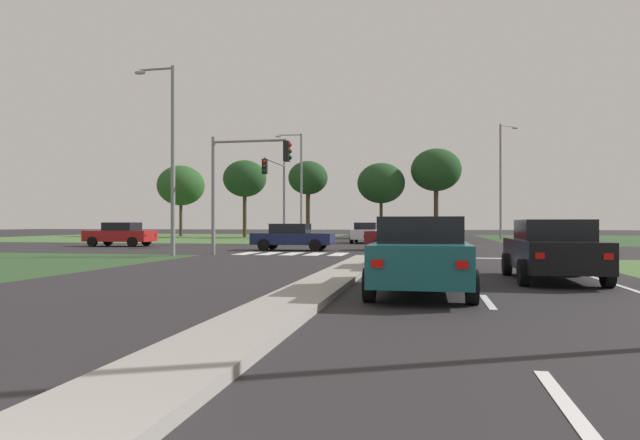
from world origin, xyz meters
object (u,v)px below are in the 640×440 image
Objects in this scene: treeline_third at (308,178)px; treeline_fifth at (436,170)px; car_blue_sixth at (423,246)px; traffic_signal_far_left at (277,186)px; car_white_near at (366,233)px; car_maroon_seventh at (405,236)px; car_red_fifth at (120,234)px; car_navy_fourth at (292,237)px; car_black_third at (552,250)px; traffic_signal_near_left at (241,174)px; treeline_fourth at (381,183)px; street_lamp_second at (170,150)px; treeline_near at (181,186)px; treeline_second at (245,179)px; pedestrian_at_median at (400,226)px; car_teal_second at (421,255)px; street_lamp_third at (299,181)px; street_lamp_fourth at (502,176)px.

treeline_third is 13.37m from treeline_fifth.
car_blue_sixth is 20.82m from traffic_signal_far_left.
car_maroon_seventh is (3.36, -10.72, 0.01)m from car_white_near.
traffic_signal_far_left is at bearing -70.53° from car_red_fifth.
traffic_signal_far_left is at bearing -120.59° from car_maroon_seventh.
car_white_near is 0.96× the size of car_navy_fourth.
traffic_signal_near_left reaches higher than car_black_third.
car_white_near is 12.30m from car_navy_fourth.
car_maroon_seventh is at bearing -82.45° from treeline_fourth.
car_black_third is at bearing -69.69° from treeline_third.
traffic_signal_far_left is 0.74× the size of treeline_fourth.
street_lamp_second is 35.22m from treeline_fourth.
treeline_third is at bearing 91.65° from street_lamp_second.
car_maroon_seventh is 0.49× the size of treeline_fifth.
treeline_near is at bearing -38.63° from car_white_near.
treeline_fourth reaches higher than traffic_signal_far_left.
treeline_fifth is (12.35, 34.85, 2.13)m from street_lamp_second.
car_navy_fourth is 0.54× the size of treeline_near.
car_maroon_seventh is (-1.06, 12.88, 0.04)m from car_blue_sixth.
traffic_signal_far_left is 0.70× the size of treeline_near.
treeline_third reaches higher than traffic_signal_far_left.
car_red_fifth is 33.21m from treeline_fifth.
street_lamp_second is (-10.30, -7.61, 4.02)m from car_maroon_seventh.
treeline_near is (-31.75, 45.73, 5.15)m from car_black_third.
car_white_near is 8.39m from traffic_signal_far_left.
car_maroon_seventh is at bearing 107.41° from car_white_near.
traffic_signal_near_left is at bearing -71.47° from treeline_second.
pedestrian_at_median is (9.33, 21.00, -3.51)m from street_lamp_second.
car_teal_second is at bearing -84.23° from treeline_fourth.
treeline_second is at bearing 179.42° from treeline_fourth.
pedestrian_at_median reaches higher than car_teal_second.
treeline_near is at bearing -145.72° from car_navy_fourth.
traffic_signal_far_left is at bearing 122.03° from car_black_third.
street_lamp_second is (-1.53, -12.80, 0.80)m from traffic_signal_far_left.
street_lamp_second is 0.89× the size of street_lamp_third.
car_red_fifth is 18.92m from street_lamp_third.
street_lamp_fourth is at bearing 80.59° from car_teal_second.
car_teal_second is 0.80× the size of traffic_signal_far_left.
treeline_fifth is at bearing 63.84° from traffic_signal_far_left.
street_lamp_third is 8.27m from treeline_third.
treeline_fifth is at bearing 163.97° from car_navy_fourth.
treeline_fourth is at bearing 76.56° from traffic_signal_far_left.
treeline_third reaches higher than car_blue_sixth.
treeline_fourth is at bearing -172.45° from car_maroon_seventh.
car_navy_fourth is at bearing 112.02° from car_teal_second.
street_lamp_third is (-10.33, 18.28, 4.60)m from car_maroon_seventh.
car_red_fifth is at bearing -120.48° from treeline_fourth.
car_white_near is at bearing -89.26° from treeline_fourth.
street_lamp_third is (8.04, 16.49, 4.62)m from car_red_fifth.
car_navy_fourth is at bearing 56.72° from street_lamp_second.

